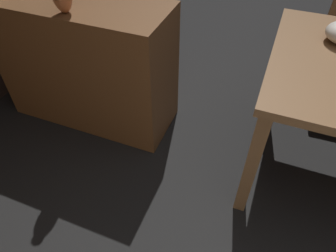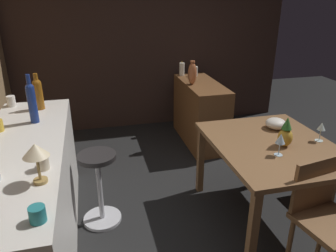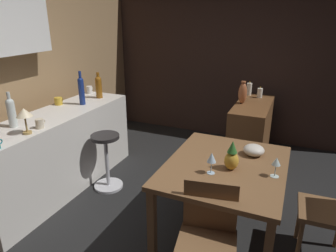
{
  "view_description": "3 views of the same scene",
  "coord_description": "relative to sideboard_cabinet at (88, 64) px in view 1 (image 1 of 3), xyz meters",
  "views": [
    {
      "loc": [
        0.61,
        1.0,
        1.52
      ],
      "look_at": [
        0.9,
        0.27,
        0.75
      ],
      "focal_mm": 32.91,
      "sensor_mm": 36.0,
      "label": 1
    },
    {
      "loc": [
        -2.11,
        1.0,
        1.91
      ],
      "look_at": [
        0.7,
        0.3,
        0.7
      ],
      "focal_mm": 34.62,
      "sensor_mm": 36.0,
      "label": 2
    },
    {
      "loc": [
        -2.27,
        -0.9,
        1.94
      ],
      "look_at": [
        0.58,
        0.34,
        0.79
      ],
      "focal_mm": 32.57,
      "sensor_mm": 36.0,
      "label": 3
    }
  ],
  "objects": [
    {
      "name": "sideboard_cabinet",
      "position": [
        0.0,
        0.0,
        0.0
      ],
      "size": [
        1.1,
        0.44,
        0.82
      ],
      "primitive_type": "cube",
      "color": "brown",
      "rests_on": "ground_plane"
    }
  ]
}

